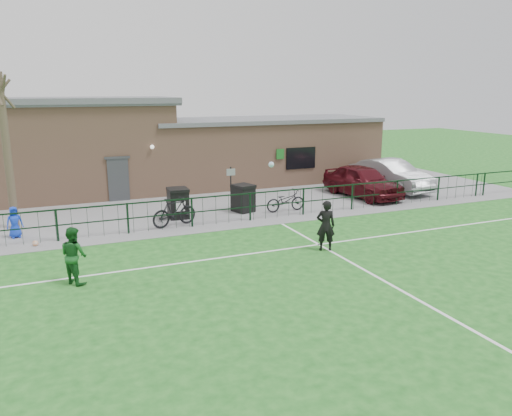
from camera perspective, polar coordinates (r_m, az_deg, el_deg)
name	(u,v)px	position (r m, az deg, el deg)	size (l,w,h in m)	color
ground	(329,295)	(13.66, 8.29, -9.85)	(90.00, 90.00, 0.00)	#1A591A
paving_strip	(191,197)	(25.64, -7.39, 1.27)	(34.00, 13.00, 0.02)	slate
pitch_line_touch	(229,224)	(20.35, -3.06, -1.86)	(28.00, 0.10, 0.01)	white
pitch_line_mid	(267,251)	(16.97, 1.32, -4.99)	(28.00, 0.10, 0.01)	white
pitch_line_perp	(390,284)	(14.73, 15.05, -8.40)	(0.10, 16.00, 0.01)	white
perimeter_fence	(228,209)	(20.38, -3.27, -0.11)	(28.00, 0.10, 1.20)	black
bare_tree	(7,153)	(21.36, -26.57, 5.67)	(0.30, 0.30, 6.00)	#483A2B
wheelie_bin_left	(178,204)	(21.39, -8.89, 0.45)	(0.79, 0.90, 1.20)	black
wheelie_bin_right	(243,199)	(22.23, -1.48, 1.03)	(0.75, 0.86, 1.14)	black
sign_post	(231,189)	(22.35, -2.89, 2.21)	(0.06, 0.06, 2.00)	black
car_maroon	(362,181)	(25.89, 12.07, 3.04)	(1.90, 4.73, 1.61)	#450C13
car_silver	(391,175)	(27.90, 15.14, 3.65)	(1.75, 5.01, 1.65)	#9EA0A6
bicycle_d	(174,212)	(20.12, -9.32, -0.44)	(0.55, 1.95, 1.17)	black
bicycle_e	(285,201)	(22.33, 3.39, 0.84)	(0.64, 1.85, 0.97)	black
spectator_child	(14,222)	(20.36, -25.89, -1.47)	(0.57, 0.37, 1.17)	blue
goalkeeper_kick	(324,224)	(17.08, 7.81, -1.82)	(1.06, 3.63, 2.65)	black
outfield_player	(74,255)	(14.97, -20.10, -5.09)	(0.80, 0.62, 1.64)	#17531F
ball_ground	(35,243)	(19.13, -23.90, -3.72)	(0.21, 0.21, 0.21)	silver
clubhouse	(160,148)	(27.96, -10.95, 6.74)	(24.25, 5.40, 4.96)	tan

